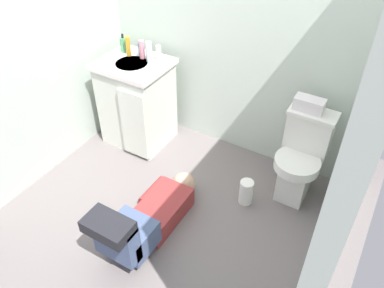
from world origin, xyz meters
The scene contains 16 objects.
ground_plane centered at (0.00, 0.00, -0.02)m, with size 2.84×3.00×0.04m, color slate.
wall_back centered at (0.00, 1.04, 1.20)m, with size 2.50×0.08×2.40m, color #B8C5B8.
wall_left centered at (-1.21, 0.00, 1.20)m, with size 0.08×2.00×2.40m, color #B8C5B8.
wall_right centered at (1.21, 0.00, 1.20)m, with size 0.08×2.00×2.40m, color #B8C5B8.
toilet centered at (0.79, 0.70, 0.37)m, with size 0.36×0.46×0.75m.
vanity_cabinet centered at (-0.75, 0.63, 0.42)m, with size 0.60×0.53×0.82m.
faucet centered at (-0.75, 0.77, 0.87)m, with size 0.02×0.02×0.10m, color silver.
person_plumber centered at (-0.01, -0.29, 0.18)m, with size 0.39×1.06×0.52m.
tissue_box centered at (0.74, 0.79, 0.80)m, with size 0.22×0.11×0.10m, color silver.
soap_dispenser centered at (-0.94, 0.75, 0.89)m, with size 0.06×0.06×0.17m.
bottle_amber centered at (-0.86, 0.72, 0.91)m, with size 0.04×0.04×0.17m, color gold.
bottle_blue centered at (-0.78, 0.78, 0.87)m, with size 0.04×0.04×0.11m, color #386CB9.
bottle_pink centered at (-0.73, 0.74, 0.90)m, with size 0.05×0.05×0.16m, color pink.
bottle_clear centered at (-0.64, 0.72, 0.91)m, with size 0.05×0.05×0.17m, color silver.
bottle_white centered at (-0.57, 0.76, 0.89)m, with size 0.04×0.04×0.14m, color white.
paper_towel_roll centered at (0.49, 0.38, 0.11)m, with size 0.11×0.11×0.22m, color white.
Camera 1 is at (1.23, -1.72, 2.38)m, focal length 36.43 mm.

